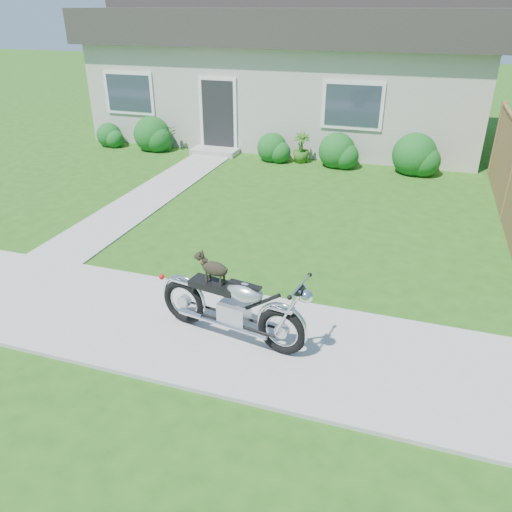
{
  "coord_description": "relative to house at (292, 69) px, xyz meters",
  "views": [
    {
      "loc": [
        4.4,
        -5.25,
        4.06
      ],
      "look_at": [
        2.34,
        1.0,
        0.75
      ],
      "focal_mm": 35.0,
      "sensor_mm": 36.0,
      "label": 1
    }
  ],
  "objects": [
    {
      "name": "walkway",
      "position": [
        -1.5,
        -6.99,
        -2.14
      ],
      "size": [
        1.2,
        8.0,
        0.03
      ],
      "primitive_type": "cube",
      "color": "#9E9B93",
      "rests_on": "ground"
    },
    {
      "name": "house",
      "position": [
        0.0,
        0.0,
        0.0
      ],
      "size": [
        12.6,
        7.03,
        4.5
      ],
      "color": "beige",
      "rests_on": "ground"
    },
    {
      "name": "potted_plant_left",
      "position": [
        -3.11,
        -3.44,
        -1.77
      ],
      "size": [
        0.84,
        0.88,
        0.76
      ],
      "primitive_type": "imported",
      "rotation": [
        0.0,
        0.0,
        1.12
      ],
      "color": "#1B5C18",
      "rests_on": "ground"
    },
    {
      "name": "sidewalk",
      "position": [
        0.0,
        -11.99,
        -2.14
      ],
      "size": [
        24.0,
        2.2,
        0.04
      ],
      "primitive_type": "cube",
      "color": "#9E9B93",
      "rests_on": "ground"
    },
    {
      "name": "fence",
      "position": [
        6.3,
        -6.24,
        -1.22
      ],
      "size": [
        0.12,
        6.62,
        1.9
      ],
      "color": "#9D7C46",
      "rests_on": "ground"
    },
    {
      "name": "motorcycle_with_dog",
      "position": [
        2.38,
        -12.08,
        -1.6
      ],
      "size": [
        2.21,
        0.69,
        1.17
      ],
      "rotation": [
        0.0,
        0.0,
        -0.17
      ],
      "color": "black",
      "rests_on": "sidewalk"
    },
    {
      "name": "ground",
      "position": [
        0.0,
        -11.99,
        -2.16
      ],
      "size": [
        80.0,
        80.0,
        0.0
      ],
      "primitive_type": "plane",
      "color": "#235114",
      "rests_on": "ground"
    },
    {
      "name": "potted_plant_right",
      "position": [
        1.2,
        -3.44,
        -1.73
      ],
      "size": [
        0.61,
        0.61,
        0.85
      ],
      "primitive_type": "imported",
      "rotation": [
        0.0,
        0.0,
        0.36
      ],
      "color": "#2F601A",
      "rests_on": "ground"
    },
    {
      "name": "shrub_row",
      "position": [
        0.41,
        -3.49,
        -1.71
      ],
      "size": [
        10.4,
        1.17,
        1.17
      ],
      "color": "#16531A",
      "rests_on": "ground"
    }
  ]
}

